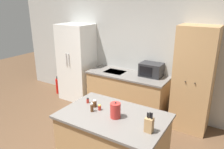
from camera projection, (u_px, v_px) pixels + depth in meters
wall_back at (144, 54)px, 4.78m from camera, size 7.20×0.06×2.60m
refrigerator at (77, 63)px, 5.43m from camera, size 0.80×0.65×1.89m
back_counter at (127, 93)px, 4.87m from camera, size 1.78×0.69×0.90m
pantry_cabinet at (193, 80)px, 4.07m from camera, size 0.68×0.55×2.01m
kitchen_island at (113, 142)px, 3.21m from camera, size 1.50×0.98×0.89m
microwave at (151, 70)px, 4.55m from camera, size 0.46×0.34×0.28m
knife_block at (149, 124)px, 2.64m from camera, size 0.10×0.08×0.27m
spice_bottle_tall_dark at (100, 108)px, 3.19m from camera, size 0.05×0.05×0.08m
spice_bottle_short_red at (92, 108)px, 3.14m from camera, size 0.04×0.04×0.13m
spice_bottle_amber_oil at (95, 104)px, 3.28m from camera, size 0.06×0.06×0.11m
spice_bottle_green_herb at (88, 101)px, 3.42m from camera, size 0.04×0.04×0.08m
kettle at (115, 110)px, 2.97m from camera, size 0.14×0.14×0.24m
fire_extinguisher at (58, 86)px, 5.93m from camera, size 0.11×0.11×0.48m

